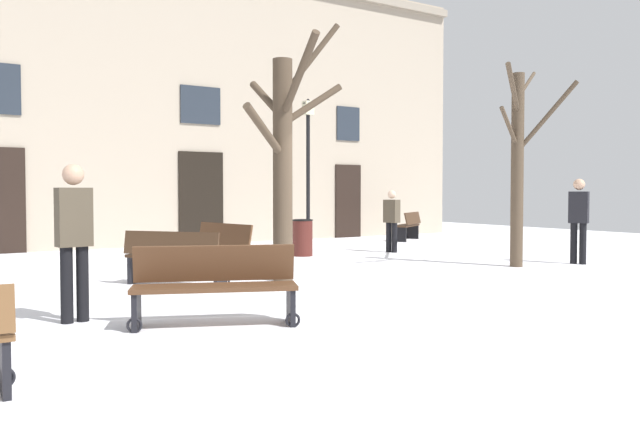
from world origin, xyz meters
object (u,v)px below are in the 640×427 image
(tree_right_of_center, at_px, (284,156))
(litter_bin, at_px, (303,237))
(bench_near_center_tree, at_px, (408,226))
(bench_back_to_back_left, at_px, (230,246))
(tree_foreground, at_px, (519,161))
(streetlamp, at_px, (308,158))
(person_crossing_plaza, at_px, (579,216))
(bench_back_to_back_right, at_px, (175,257))
(person_by_shop_door, at_px, (74,233))
(person_strolling, at_px, (392,218))
(bench_by_litter_bin, at_px, (215,285))

(tree_right_of_center, xyz_separation_m, litter_bin, (2.36, 3.36, -1.69))
(bench_near_center_tree, distance_m, bench_back_to_back_left, 8.67)
(tree_right_of_center, bearing_deg, bench_back_to_back_left, 96.61)
(tree_foreground, height_order, bench_back_to_back_left, tree_foreground)
(streetlamp, xyz_separation_m, person_crossing_plaza, (3.09, -5.87, -1.41))
(bench_back_to_back_right, height_order, person_by_shop_door, person_by_shop_door)
(tree_right_of_center, bearing_deg, person_crossing_plaza, -10.25)
(person_by_shop_door, bearing_deg, person_strolling, 22.17)
(tree_foreground, xyz_separation_m, bench_by_litter_bin, (-7.36, -1.91, -1.68))
(litter_bin, height_order, bench_by_litter_bin, bench_by_litter_bin)
(tree_right_of_center, height_order, person_crossing_plaza, tree_right_of_center)
(tree_foreground, height_order, streetlamp, tree_foreground)
(bench_near_center_tree, height_order, bench_back_to_back_right, bench_back_to_back_right)
(litter_bin, xyz_separation_m, person_by_shop_door, (-6.09, -5.06, 0.60))
(tree_foreground, distance_m, bench_back_to_back_right, 7.04)
(person_strolling, bearing_deg, litter_bin, -113.81)
(litter_bin, xyz_separation_m, person_crossing_plaza, (4.06, -4.52, 0.57))
(litter_bin, distance_m, person_crossing_plaza, 6.10)
(streetlamp, xyz_separation_m, person_by_shop_door, (-7.06, -6.41, -1.37))
(bench_near_center_tree, bearing_deg, bench_back_to_back_right, -4.20)
(person_strolling, xyz_separation_m, person_by_shop_door, (-8.43, -4.63, 0.19))
(bench_back_to_back_right, height_order, bench_by_litter_bin, bench_by_litter_bin)
(bench_back_to_back_right, bearing_deg, bench_by_litter_bin, 128.72)
(bench_by_litter_bin, relative_size, person_strolling, 1.23)
(tree_foreground, bearing_deg, bench_back_to_back_left, 153.22)
(person_strolling, bearing_deg, tree_foreground, -9.58)
(litter_bin, bearing_deg, bench_back_to_back_right, -144.81)
(tree_right_of_center, bearing_deg, streetlamp, 54.69)
(person_crossing_plaza, xyz_separation_m, person_by_shop_door, (-10.15, -0.54, 0.03))
(person_crossing_plaza, bearing_deg, bench_by_litter_bin, -104.96)
(bench_back_to_back_right, xyz_separation_m, person_by_shop_door, (-1.95, -2.14, 0.57))
(person_strolling, bearing_deg, person_by_shop_door, -74.63)
(bench_by_litter_bin, distance_m, bench_back_to_back_left, 5.02)
(person_strolling, xyz_separation_m, person_crossing_plaza, (1.72, -4.09, 0.15))
(tree_right_of_center, bearing_deg, bench_near_center_tree, 36.83)
(tree_right_of_center, bearing_deg, bench_back_to_back_right, 165.92)
(tree_foreground, bearing_deg, litter_bin, 121.85)
(bench_back_to_back_left, bearing_deg, bench_by_litter_bin, 142.77)
(bench_by_litter_bin, distance_m, person_crossing_plaza, 8.98)
(bench_near_center_tree, bearing_deg, person_strolling, 10.37)
(bench_near_center_tree, bearing_deg, bench_back_to_back_left, -6.96)
(person_strolling, bearing_deg, bench_near_center_tree, 120.39)
(litter_bin, xyz_separation_m, bench_by_litter_bin, (-4.77, -6.08, 0.03))
(bench_near_center_tree, bearing_deg, person_by_shop_door, -0.30)
(tree_foreground, bearing_deg, person_by_shop_door, -174.15)
(person_crossing_plaza, bearing_deg, litter_bin, -163.06)
(bench_by_litter_bin, height_order, person_by_shop_door, person_by_shop_door)
(litter_bin, xyz_separation_m, person_strolling, (2.34, -0.43, 0.41))
(streetlamp, height_order, bench_back_to_back_left, streetlamp)
(bench_back_to_back_right, height_order, person_crossing_plaza, person_crossing_plaza)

